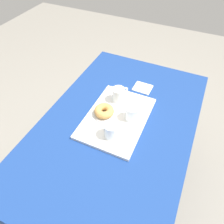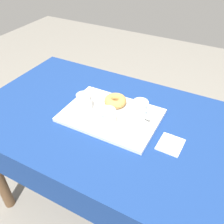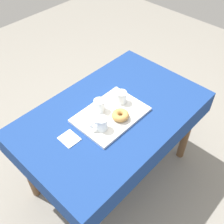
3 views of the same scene
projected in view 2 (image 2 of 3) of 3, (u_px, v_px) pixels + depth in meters
The scene contains 9 objects.
ground_plane at pixel (106, 201), 1.67m from camera, with size 6.00×6.00×0.00m, color gray.
dining_table at pixel (104, 132), 1.28m from camera, with size 1.30×0.82×0.75m.
serving_tray at pixel (111, 115), 1.20m from camera, with size 0.46×0.33×0.02m, color white.
tea_mug_left at pixel (140, 110), 1.16m from camera, with size 0.11×0.08×0.09m.
water_glass_near at pixel (107, 119), 1.11m from camera, with size 0.07×0.07×0.09m.
water_glass_far at pixel (84, 103), 1.21m from camera, with size 0.07×0.07×0.09m.
donut_plate_left at pixel (115, 105), 1.25m from camera, with size 0.13×0.13×0.01m, color silver.
sugar_donut_left at pixel (115, 101), 1.24m from camera, with size 0.11×0.11×0.04m, color tan.
paper_napkin at pixel (170, 144), 1.06m from camera, with size 0.10×0.12×0.01m, color white.
Camera 2 is at (0.48, -0.81, 1.51)m, focal length 39.41 mm.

